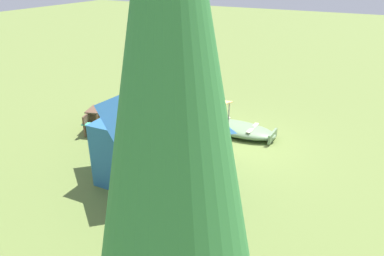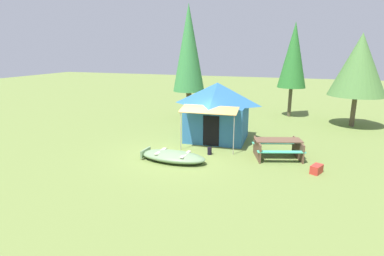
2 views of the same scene
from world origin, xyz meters
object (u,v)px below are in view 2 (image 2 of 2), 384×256
beached_rowboat (173,156)px  pine_tree_back_left (293,55)px  picnic_table (278,146)px  pine_tree_back_right (359,65)px  canvas_cabin_tent (217,111)px  pine_tree_far_center (189,49)px  fuel_can (210,151)px  cooler_box (317,169)px

beached_rowboat → pine_tree_back_left: size_ratio=0.45×
beached_rowboat → picnic_table: (4.00, 1.80, 0.29)m
pine_tree_back_right → canvas_cabin_tent: bearing=-142.2°
picnic_table → pine_tree_far_center: bearing=135.0°
pine_tree_back_right → pine_tree_far_center: size_ratio=0.74×
picnic_table → pine_tree_back_left: (0.15, 8.88, 3.54)m
beached_rowboat → fuel_can: 1.75m
pine_tree_back_right → beached_rowboat: bearing=-130.9°
beached_rowboat → fuel_can: size_ratio=8.84×
pine_tree_back_left → pine_tree_far_center: 6.86m
canvas_cabin_tent → pine_tree_back_right: pine_tree_back_right is taller
canvas_cabin_tent → pine_tree_far_center: pine_tree_far_center is taller
cooler_box → beached_rowboat: bearing=-174.3°
pine_tree_far_center → pine_tree_back_left: bearing=23.8°
beached_rowboat → cooler_box: 5.52m
fuel_can → pine_tree_back_left: (2.95, 9.40, 3.89)m
cooler_box → pine_tree_back_right: bearing=74.8°
picnic_table → fuel_can: size_ratio=7.13×
picnic_table → fuel_can: (-2.80, -0.52, -0.34)m
pine_tree_back_left → canvas_cabin_tent: bearing=-114.8°
beached_rowboat → canvas_cabin_tent: bearing=76.2°
cooler_box → pine_tree_far_center: 11.43m
canvas_cabin_tent → cooler_box: 5.70m
beached_rowboat → pine_tree_back_right: bearing=49.1°
picnic_table → cooler_box: bearing=-39.7°
pine_tree_back_right → fuel_can: bearing=-130.5°
pine_tree_back_right → picnic_table: bearing=-117.8°
pine_tree_back_left → picnic_table: bearing=-91.0°
pine_tree_back_left → pine_tree_far_center: size_ratio=0.86×
beached_rowboat → pine_tree_far_center: bearing=104.9°
beached_rowboat → fuel_can: beached_rowboat is taller
fuel_can → pine_tree_back_right: size_ratio=0.06×
pine_tree_back_left → cooler_box: bearing=-82.4°
beached_rowboat → canvas_cabin_tent: (0.89, 3.63, 1.28)m
cooler_box → pine_tree_far_center: bearing=135.9°
canvas_cabin_tent → picnic_table: size_ratio=1.58×
canvas_cabin_tent → pine_tree_back_right: 8.97m
picnic_table → cooler_box: picnic_table is taller
canvas_cabin_tent → picnic_table: bearing=-30.6°
fuel_can → pine_tree_back_right: 10.70m
canvas_cabin_tent → cooler_box: size_ratio=6.59×
pine_tree_back_left → beached_rowboat: bearing=-111.2°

